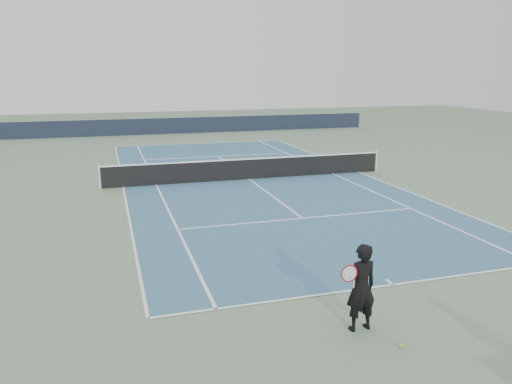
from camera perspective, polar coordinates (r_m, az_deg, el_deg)
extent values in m
plane|color=slate|center=(22.40, -0.80, 1.46)|extent=(80.00, 80.00, 0.00)
cube|color=#376482|center=(22.40, -0.80, 1.47)|extent=(10.97, 23.77, 0.01)
cylinder|color=silver|center=(21.47, -17.46, 1.74)|extent=(0.10, 0.10, 1.07)
cylinder|color=silver|center=(24.80, 13.58, 3.53)|extent=(0.10, 0.10, 1.07)
cube|color=black|center=(22.31, -0.81, 2.61)|extent=(12.80, 0.03, 0.90)
cube|color=white|center=(22.22, -0.81, 3.80)|extent=(12.80, 0.04, 0.06)
cube|color=black|center=(39.61, -8.03, 7.55)|extent=(30.00, 0.25, 1.20)
imported|color=black|center=(9.58, 11.90, -10.61)|extent=(0.68, 0.51, 1.70)
torus|color=#A10D1A|center=(9.29, 10.61, -9.14)|extent=(0.34, 0.18, 0.36)
cylinder|color=white|center=(9.29, 10.61, -9.14)|extent=(0.29, 0.14, 0.32)
cylinder|color=white|center=(9.47, 11.12, -10.42)|extent=(0.08, 0.13, 0.27)
sphere|color=#BFE22E|center=(9.55, 16.24, -16.47)|extent=(0.07, 0.07, 0.07)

